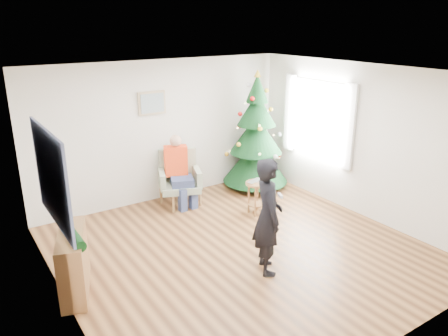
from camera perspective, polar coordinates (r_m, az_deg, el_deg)
floor at (r=6.62m, az=2.19°, el=-10.61°), size 5.00×5.00×0.00m
ceiling at (r=5.81m, az=2.51°, el=12.34°), size 5.00×5.00×0.00m
wall_back at (r=8.17m, az=-8.02°, el=4.78°), size 5.00×0.00×5.00m
wall_front at (r=4.48m, az=21.63°, el=-8.45°), size 5.00×0.00×5.00m
wall_left at (r=5.14m, az=-20.99°, el=-4.84°), size 0.00×5.00×5.00m
wall_right at (r=7.77m, az=17.49°, el=3.36°), size 0.00×5.00×5.00m
window_panel at (r=8.34m, az=12.20°, el=6.24°), size 0.04×1.30×1.40m
curtains at (r=8.32m, az=12.05°, el=6.22°), size 0.05×1.75×1.50m
christmas_tree at (r=8.71m, az=4.21°, el=4.19°), size 1.31×1.31×2.37m
stool at (r=7.68m, az=4.26°, el=-3.89°), size 0.39×0.39×0.59m
laptop at (r=7.57m, az=4.31°, el=-1.80°), size 0.36×0.28×0.03m
armchair at (r=8.11m, az=-5.80°, el=-2.17°), size 0.90×0.88×0.99m
seated_person at (r=7.95m, az=-5.85°, el=-0.28°), size 0.52×0.66×1.30m
standing_man at (r=5.80m, az=5.76°, el=-6.29°), size 0.59×0.69×1.60m
game_controller at (r=5.78m, az=7.35°, el=-3.58°), size 0.09×0.13×0.04m
console at (r=5.83m, az=-19.04°, el=-11.59°), size 0.61×1.04×0.80m
garland at (r=5.64m, az=-19.49°, el=-7.89°), size 0.14×0.90×0.14m
tapestry at (r=5.33m, az=-21.64°, el=-1.18°), size 0.03×1.50×1.15m
framed_picture at (r=7.94m, az=-9.39°, el=8.37°), size 0.52×0.05×0.42m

